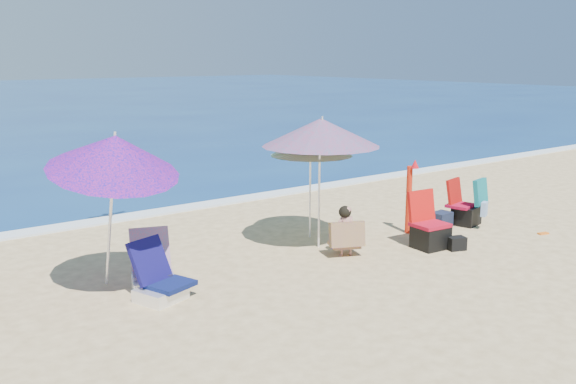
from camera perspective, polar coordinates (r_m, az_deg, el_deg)
ground at (r=9.79m, az=4.98°, el=-7.06°), size 120.00×120.00×0.00m
foam at (r=13.84m, az=-9.34°, el=-1.43°), size 120.00×0.50×0.04m
umbrella_turquoise at (r=10.56m, az=2.91°, el=5.27°), size 2.29×2.29×2.22m
umbrella_striped at (r=11.26m, az=2.10°, el=4.27°), size 1.45×1.45×1.92m
umbrella_blue at (r=8.68m, az=-15.05°, el=3.28°), size 1.82×1.88×2.36m
furled_umbrella at (r=11.87m, az=10.70°, el=-0.08°), size 0.17×0.24×1.37m
chair_navy at (r=8.83m, az=-11.23°, el=-7.95°), size 0.82×0.83×0.79m
chair_rainbow at (r=9.28m, az=-11.86°, el=-7.00°), size 0.79×0.91×0.79m
camp_chair_left at (r=11.14m, az=12.34°, el=-3.40°), size 0.60×0.60×0.96m
camp_chair_right at (r=12.81m, az=15.53°, el=-1.37°), size 0.69×0.89×0.92m
person_center at (r=10.45m, az=5.13°, el=-3.53°), size 0.66×0.62×0.83m
bag_navy_a at (r=9.09m, az=-11.39°, el=-7.91°), size 0.34×0.25×0.26m
bag_navy_b at (r=12.58m, az=13.37°, el=-2.38°), size 0.40×0.32×0.29m
bag_black_b at (r=11.17m, az=14.62°, el=-4.40°), size 0.34×0.29×0.22m
orange_item at (r=12.66m, az=21.58°, el=-3.41°), size 0.22×0.14×0.03m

